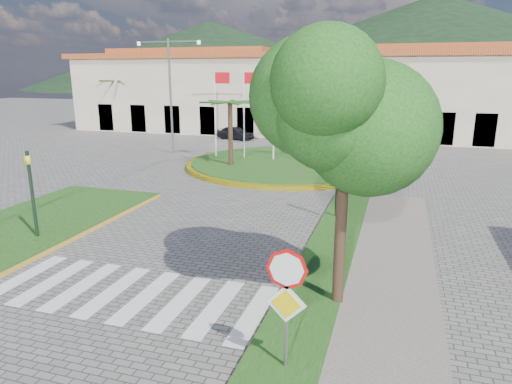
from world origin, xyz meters
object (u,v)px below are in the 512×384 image
(stop_sign, at_px, (287,292))
(car_dark_a, at_px, (235,133))
(car_dark_b, at_px, (388,142))
(white_van, at_px, (220,128))
(deciduous_tree, at_px, (347,99))
(roundabout_island, at_px, (286,163))

(stop_sign, bearing_deg, car_dark_a, 111.74)
(car_dark_a, bearing_deg, car_dark_b, -83.22)
(stop_sign, xyz_separation_m, car_dark_a, (-12.02, 30.16, -1.20))
(car_dark_a, xyz_separation_m, car_dark_b, (13.04, -2.12, 0.06))
(white_van, bearing_deg, stop_sign, 179.02)
(stop_sign, xyz_separation_m, white_van, (-14.82, 33.40, -1.22))
(stop_sign, xyz_separation_m, deciduous_tree, (0.60, 3.04, 3.38))
(roundabout_island, xyz_separation_m, car_dark_b, (5.91, 8.00, 0.47))
(roundabout_island, relative_size, car_dark_a, 3.68)
(stop_sign, height_order, car_dark_a, stop_sign)
(stop_sign, height_order, car_dark_b, stop_sign)
(roundabout_island, bearing_deg, stop_sign, -76.27)
(stop_sign, distance_m, white_van, 36.56)
(roundabout_island, distance_m, stop_sign, 20.69)
(car_dark_a, height_order, car_dark_b, car_dark_b)
(stop_sign, relative_size, car_dark_b, 0.68)
(roundabout_island, relative_size, deciduous_tree, 1.87)
(roundabout_island, xyz_separation_m, stop_sign, (4.90, -20.04, 1.62))
(white_van, distance_m, car_dark_b, 16.72)
(roundabout_island, height_order, car_dark_b, roundabout_island)
(stop_sign, relative_size, white_van, 0.65)
(stop_sign, distance_m, car_dark_b, 28.08)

